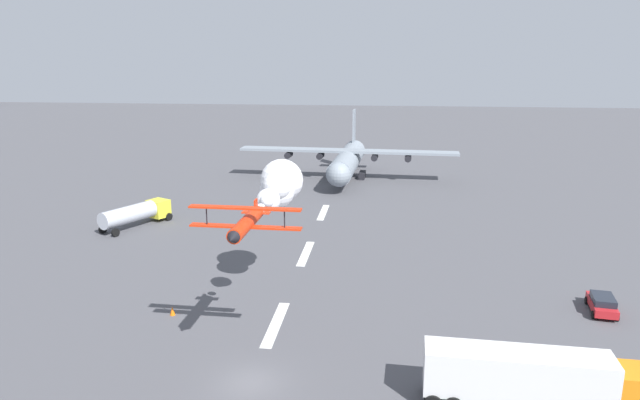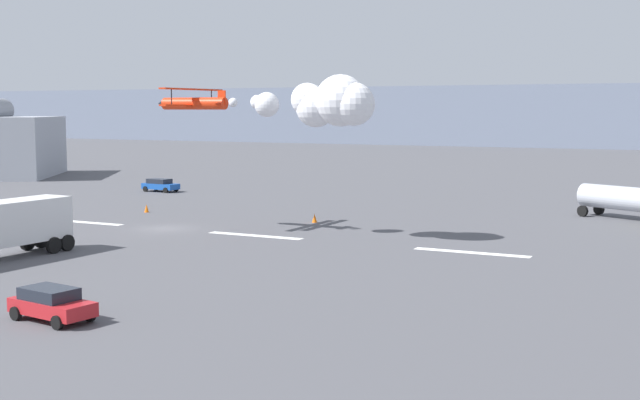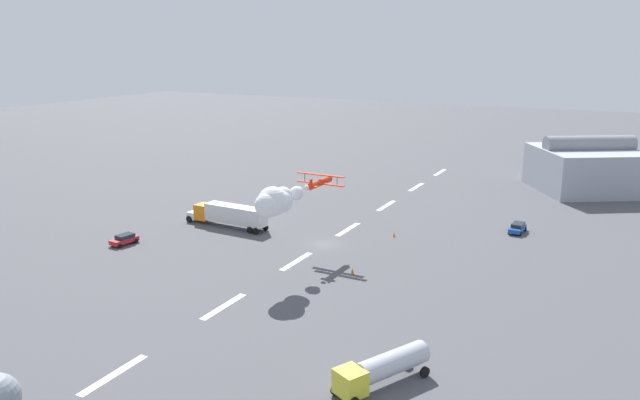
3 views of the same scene
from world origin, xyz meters
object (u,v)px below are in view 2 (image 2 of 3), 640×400
Objects in this scene: airport_staff_sedan at (160,185)px; fuel_tanker_truck at (632,200)px; stunt_biplane_red at (322,103)px; traffic_cone_near at (147,208)px; followme_car_yellow at (51,303)px; traffic_cone_far at (315,218)px.

fuel_tanker_truck is at bearing -2.45° from airport_staff_sedan.
traffic_cone_near is at bearing 161.42° from stunt_biplane_red.
fuel_tanker_truck is at bearing 68.57° from followme_car_yellow.
followme_car_yellow is 5.89× the size of traffic_cone_far.
fuel_tanker_truck is 43.71m from traffic_cone_near.
stunt_biplane_red reaches higher than traffic_cone_near.
traffic_cone_near is (-22.17, 7.45, -9.70)m from stunt_biplane_red.
airport_staff_sedan is 20.05m from traffic_cone_near.
fuel_tanker_truck is at bearing 19.26° from traffic_cone_near.
fuel_tanker_truck is (19.07, 21.86, -8.32)m from stunt_biplane_red.
stunt_biplane_red is 25.41× the size of traffic_cone_near.
traffic_cone_near and traffic_cone_far have the same top height.
traffic_cone_far is (28.48, -15.91, -0.44)m from airport_staff_sedan.
fuel_tanker_truck reaches higher than traffic_cone_far.
followme_car_yellow is 5.89× the size of traffic_cone_near.
traffic_cone_far is (-4.69, 35.34, -0.44)m from followme_car_yellow.
fuel_tanker_truck reaches higher than followme_car_yellow.
traffic_cone_far is (17.31, 0.74, 0.00)m from traffic_cone_near.
fuel_tanker_truck is at bearing 29.74° from traffic_cone_far.
followme_car_yellow is 35.65m from traffic_cone_far.
airport_staff_sedan is (-52.41, 2.24, -0.94)m from fuel_tanker_truck.
stunt_biplane_red is at bearing -18.58° from traffic_cone_near.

